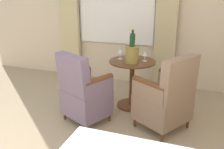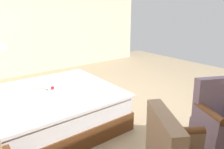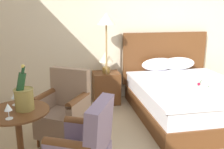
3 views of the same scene
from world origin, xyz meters
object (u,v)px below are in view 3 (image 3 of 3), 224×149
Objects in this scene: wine_glass_near_edge at (8,108)px; nightstand at (106,88)px; bedside_lamp at (106,58)px; bed at (185,95)px; champagne_bucket at (24,96)px; armchair_by_window at (65,112)px; side_table_round at (20,136)px; wine_glass_near_bucket at (14,96)px; floor_lamp_brass at (106,30)px.

nightstand is at bearing 57.99° from wine_glass_near_edge.
bedside_lamp is 2.54× the size of wine_glass_near_edge.
bed is 2.71m from champagne_bucket.
armchair_by_window is at bearing -120.63° from nightstand.
wine_glass_near_bucket is (-0.04, 0.17, 0.40)m from side_table_round.
armchair_by_window is (-0.76, -1.19, -0.97)m from floor_lamp_brass.
nightstand is 2.50m from wine_glass_near_edge.
champagne_bucket is 0.20m from wine_glass_near_bucket.
champagne_bucket is (-2.42, -1.10, 0.54)m from bed.
bedside_lamp is at bearing 180.00° from nightstand.
side_table_round is at bearing -155.91° from bed.
floor_lamp_brass is 1.71m from armchair_by_window.
wine_glass_near_edge is (-1.30, -2.07, 0.53)m from nightstand.
bedside_lamp is 2.30m from side_table_round.
champagne_bucket reaches higher than nightstand.
armchair_by_window reaches higher than side_table_round.
floor_lamp_brass reaches higher than wine_glass_near_edge.
bed is 3.64× the size of nightstand.
side_table_round is at bearing -123.89° from nightstand.
bedside_lamp is 2.84× the size of wine_glass_near_bucket.
wine_glass_near_edge is (-1.28, -1.95, -0.56)m from floor_lamp_brass.
floor_lamp_brass is (-1.25, 0.63, 1.06)m from bed.
champagne_bucket is 3.07× the size of wine_glass_near_edge.
wine_glass_near_edge is (-0.12, -0.21, -0.04)m from champagne_bucket.
bed is 1.76m from floor_lamp_brass.
bedside_lamp reaches higher than wine_glass_near_edge.
nightstand is 2.26m from side_table_round.
wine_glass_near_edge is at bearing -88.76° from wine_glass_near_bucket.
side_table_round is 0.73× the size of armchair_by_window.
champagne_bucket is 0.24m from wine_glass_near_edge.
bed is 2.74m from side_table_round.
bed reaches higher than wine_glass_near_bucket.
bed reaches higher than champagne_bucket.
floor_lamp_brass reaches higher than champagne_bucket.
floor_lamp_brass is (-0.01, -0.12, 1.09)m from nightstand.
side_table_round is at bearing -130.55° from armchair_by_window.
armchair_by_window is at bearing -120.63° from bedside_lamp.
bedside_lamp is at bearing 57.65° from champagne_bucket.
wine_glass_near_edge reaches higher than wine_glass_near_bucket.
floor_lamp_brass reaches higher than bedside_lamp.
side_table_round is at bearing -171.06° from champagne_bucket.
champagne_bucket is at bearing -126.16° from armchair_by_window.
wine_glass_near_bucket is at bearing -159.52° from bed.
armchair_by_window is (0.48, 0.57, 0.00)m from side_table_round.
nightstand is 3.74× the size of wine_glass_near_edge.
floor_lamp_brass reaches higher than nightstand.
wine_glass_near_edge is at bearing -122.01° from bedside_lamp.
champagne_bucket is at bearing -155.46° from bed.
armchair_by_window is at bearing -122.81° from floor_lamp_brass.
bedside_lamp is 0.41× the size of armchair_by_window.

